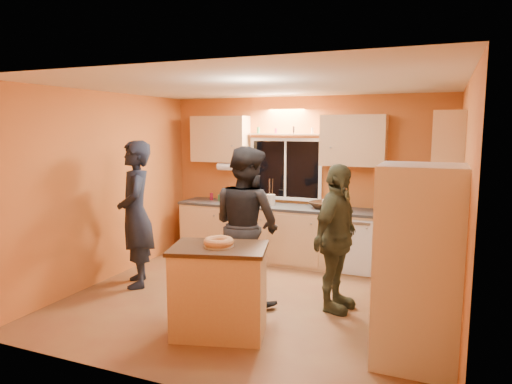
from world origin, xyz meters
The scene contains 14 objects.
ground centered at (0.00, 0.00, 0.00)m, with size 4.50×4.50×0.00m, color brown.
room_shell centered at (0.12, 0.41, 1.62)m, with size 4.54×4.04×2.61m.
back_counter centered at (0.01, 1.70, 0.45)m, with size 4.23×0.62×0.90m.
right_counter centered at (1.95, 0.50, 0.45)m, with size 0.62×1.84×0.90m.
refrigerator centered at (1.89, -0.80, 0.90)m, with size 0.72×0.70×1.80m, color silver.
island centered at (-0.01, -0.97, 0.47)m, with size 1.10×0.88×0.93m.
bundt_pastry centered at (-0.01, -0.97, 0.97)m, with size 0.31×0.31×0.09m, color tan.
person_left centered at (-1.70, -0.07, 0.97)m, with size 0.71×0.47×1.95m, color black.
person_center centered at (-0.11, -0.03, 0.95)m, with size 0.92×0.72×1.90m, color black.
person_right centered at (0.95, 0.11, 0.86)m, with size 1.00×0.42×1.71m, color #353824.
mixing_bowl centered at (0.39, 1.74, 0.95)m, with size 0.41×0.41×0.10m, color black.
utensil_crock centered at (-0.44, 1.68, 0.99)m, with size 0.14×0.14×0.17m, color beige.
potted_plant centered at (1.96, -0.09, 1.06)m, with size 0.28×0.24×0.31m, color gray.
red_box centered at (2.00, 0.76, 0.94)m, with size 0.16×0.12×0.07m, color maroon.
Camera 1 is at (2.05, -4.97, 2.12)m, focal length 32.00 mm.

